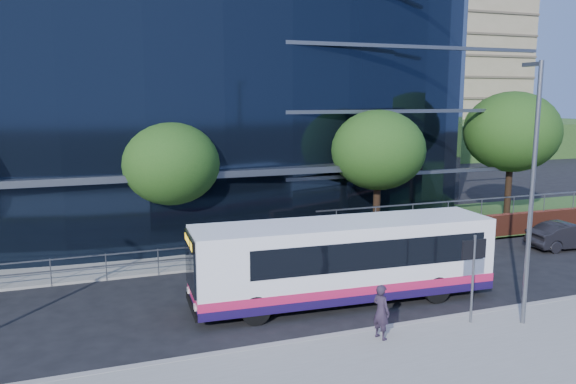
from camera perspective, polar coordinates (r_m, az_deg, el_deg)
name	(u,v)px	position (r m, az deg, el deg)	size (l,w,h in m)	color
ground	(318,327)	(18.05, 3.04, -13.55)	(200.00, 200.00, 0.00)	black
kerb	(331,337)	(17.18, 4.40, -14.52)	(80.00, 0.25, 0.16)	gray
yellow_line_outer	(328,337)	(17.37, 4.11, -14.49)	(80.00, 0.08, 0.01)	gold
yellow_line_inner	(326,335)	(17.50, 3.90, -14.31)	(80.00, 0.08, 0.01)	gold
far_forecourt	(103,253)	(27.18, -18.27, -5.92)	(50.00, 8.00, 0.10)	gray
glass_office	(124,82)	(36.20, -16.28, 10.64)	(44.00, 23.10, 16.00)	black
guard_railings	(50,266)	(23.16, -23.00, -6.90)	(24.00, 0.05, 1.10)	slate
apartment_block	(368,69)	(82.18, 8.14, 12.29)	(60.00, 42.00, 30.00)	#2D511E
street_sign	(474,260)	(18.26, 18.33, -6.61)	(0.85, 0.09, 2.80)	slate
tree_far_b	(171,164)	(25.17, -11.81, 2.81)	(4.29, 4.29, 6.05)	black
tree_far_c	(378,150)	(27.90, 9.14, 4.21)	(4.62, 4.62, 6.51)	black
tree_far_d	(512,132)	(33.91, 21.80, 5.69)	(5.28, 5.28, 7.44)	black
tree_dist_e	(376,121)	(63.19, 8.96, 7.15)	(4.62, 4.62, 6.51)	black
tree_dist_f	(483,121)	(73.85, 19.19, 6.82)	(4.29, 4.29, 6.05)	black
streetlight_east	(532,187)	(18.32, 23.53, 0.47)	(0.15, 0.77, 8.00)	slate
city_bus	(346,259)	(19.76, 5.94, -6.83)	(10.71, 2.95, 2.87)	white
parked_car	(568,235)	(29.77, 26.58, -3.97)	(1.35, 3.86, 1.27)	black
pedestrian	(381,312)	(16.82, 9.44, -11.90)	(0.59, 0.39, 1.63)	#2B2031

